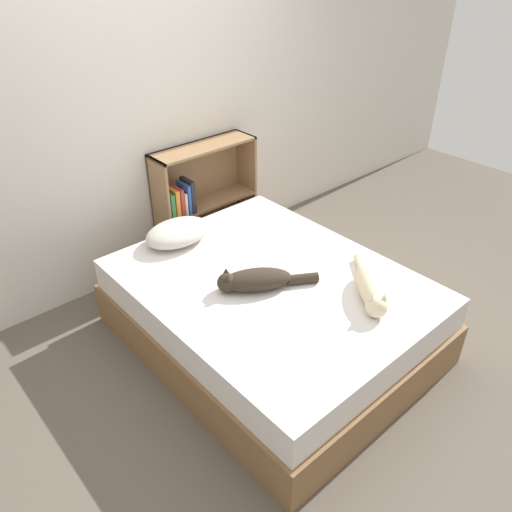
% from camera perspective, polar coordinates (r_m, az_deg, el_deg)
% --- Properties ---
extents(ground_plane, '(8.00, 8.00, 0.00)m').
position_cam_1_polar(ground_plane, '(3.44, 1.62, -9.51)').
color(ground_plane, brown).
extents(wall_back, '(8.00, 0.06, 2.50)m').
position_cam_1_polar(wall_back, '(3.78, -12.52, 15.69)').
color(wall_back, silver).
rests_on(wall_back, ground_plane).
extents(bed, '(1.53, 1.93, 0.51)m').
position_cam_1_polar(bed, '(3.28, 1.68, -6.28)').
color(bed, brown).
rests_on(bed, ground_plane).
extents(pillow, '(0.48, 0.34, 0.14)m').
position_cam_1_polar(pillow, '(3.51, -8.92, 2.67)').
color(pillow, beige).
rests_on(pillow, bed).
extents(cat_light, '(0.47, 0.52, 0.15)m').
position_cam_1_polar(cat_light, '(3.00, 12.98, -3.64)').
color(cat_light, beige).
rests_on(cat_light, bed).
extents(cat_dark, '(0.57, 0.41, 0.14)m').
position_cam_1_polar(cat_dark, '(3.01, -0.08, -2.75)').
color(cat_dark, '#33281E').
rests_on(cat_dark, bed).
extents(bookshelf, '(0.87, 0.26, 0.96)m').
position_cam_1_polar(bookshelf, '(4.11, -6.45, 6.37)').
color(bookshelf, '#8E6B47').
rests_on(bookshelf, ground_plane).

